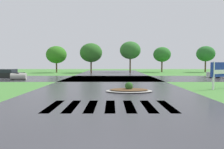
# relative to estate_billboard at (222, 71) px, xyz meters

# --- Properties ---
(asphalt_roadway) EXTENTS (11.44, 80.00, 0.01)m
(asphalt_roadway) POSITION_rel_estate_billboard_xyz_m (-8.66, -2.45, -1.40)
(asphalt_roadway) COLOR #35353A
(asphalt_roadway) RESTS_ON ground
(asphalt_cross_road) EXTENTS (90.00, 10.30, 0.01)m
(asphalt_cross_road) POSITION_rel_estate_billboard_xyz_m (-8.66, 11.07, -1.40)
(asphalt_cross_road) COLOR #35353A
(asphalt_cross_road) RESTS_ON ground
(crosswalk_stripes) EXTENTS (5.85, 3.06, 0.01)m
(crosswalk_stripes) POSITION_rel_estate_billboard_xyz_m (-8.66, -6.81, -1.40)
(crosswalk_stripes) COLOR white
(crosswalk_stripes) RESTS_ON ground
(estate_billboard) EXTENTS (2.49, 1.47, 2.12)m
(estate_billboard) POSITION_rel_estate_billboard_xyz_m (0.00, 0.00, 0.00)
(estate_billboard) COLOR white
(estate_billboard) RESTS_ON ground
(median_island) EXTENTS (3.28, 2.10, 0.68)m
(median_island) POSITION_rel_estate_billboard_xyz_m (-7.38, -1.65, -1.28)
(median_island) COLOR #9E9B93
(median_island) RESTS_ON ground
(car_dark_suv) EXTENTS (4.40, 2.21, 1.24)m
(car_dark_suv) POSITION_rel_estate_billboard_xyz_m (-21.39, 9.25, -0.82)
(car_dark_suv) COLOR black
(car_dark_suv) RESTS_ON ground
(drainage_pipe_stack) EXTENTS (1.78, 1.03, 0.80)m
(drainage_pipe_stack) POSITION_rel_estate_billboard_xyz_m (-19.39, 8.50, -1.01)
(drainage_pipe_stack) COLOR #9E9B93
(drainage_pipe_stack) RESTS_ON ground
(background_treeline) EXTENTS (33.50, 6.20, 6.16)m
(background_treeline) POSITION_rel_estate_billboard_xyz_m (-6.45, 26.89, 2.44)
(background_treeline) COLOR #4C3823
(background_treeline) RESTS_ON ground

